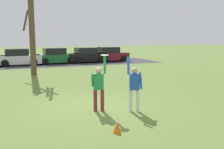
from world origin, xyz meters
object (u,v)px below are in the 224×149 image
(parked_car_black, at_px, (87,56))
(bare_tree_tall, at_px, (32,24))
(person_catcher, at_px, (99,85))
(parked_car_green, at_px, (56,56))
(person_defender, at_px, (134,85))
(frisbee_disc, at_px, (105,55))
(parked_car_maroon, at_px, (109,55))
(field_cone_orange, at_px, (117,127))
(parked_car_white, at_px, (18,58))

(parked_car_black, xyz_separation_m, bare_tree_tall, (-6.18, -6.99, 2.87))
(person_catcher, height_order, parked_car_green, person_catcher)
(person_defender, bearing_deg, frisbee_disc, -0.00)
(parked_car_maroon, height_order, field_cone_orange, parked_car_maroon)
(parked_car_white, distance_m, parked_car_green, 3.64)
(frisbee_disc, bearing_deg, person_defender, -24.69)
(bare_tree_tall, bearing_deg, parked_car_green, 67.91)
(frisbee_disc, relative_size, field_cone_orange, 0.88)
(parked_car_black, height_order, bare_tree_tall, bare_tree_tall)
(parked_car_green, relative_size, parked_car_maroon, 1.00)
(parked_car_black, distance_m, bare_tree_tall, 9.76)
(person_defender, distance_m, parked_car_white, 18.13)
(person_defender, xyz_separation_m, field_cone_orange, (-1.46, -1.70, -0.82))
(parked_car_maroon, bearing_deg, frisbee_disc, -114.68)
(frisbee_disc, bearing_deg, parked_car_green, 84.93)
(bare_tree_tall, bearing_deg, parked_car_maroon, 39.20)
(parked_car_black, bearing_deg, bare_tree_tall, -133.06)
(person_catcher, relative_size, frisbee_disc, 7.37)
(parked_car_white, relative_size, parked_car_maroon, 1.00)
(parked_car_white, height_order, parked_car_black, same)
(person_catcher, distance_m, field_cone_orange, 2.41)
(person_catcher, relative_size, parked_car_green, 0.50)
(frisbee_disc, relative_size, parked_car_green, 0.07)
(person_catcher, height_order, field_cone_orange, person_catcher)
(field_cone_orange, bearing_deg, parked_car_green, 84.12)
(person_catcher, relative_size, person_defender, 1.02)
(person_catcher, distance_m, frisbee_disc, 1.13)
(person_defender, relative_size, parked_car_maroon, 0.49)
(bare_tree_tall, height_order, field_cone_orange, bare_tree_tall)
(parked_car_black, distance_m, parked_car_maroon, 2.73)
(person_catcher, bearing_deg, person_defender, -0.00)
(person_catcher, distance_m, parked_car_maroon, 19.23)
(parked_car_green, bearing_deg, parked_car_maroon, -1.07)
(parked_car_green, height_order, bare_tree_tall, bare_tree_tall)
(frisbee_disc, xyz_separation_m, parked_car_white, (-2.07, 17.42, -1.37))
(person_catcher, distance_m, parked_car_white, 17.42)
(parked_car_white, bearing_deg, parked_car_maroon, 0.07)
(bare_tree_tall, bearing_deg, parked_car_white, 95.84)
(parked_car_black, bearing_deg, person_catcher, -107.77)
(parked_car_maroon, xyz_separation_m, bare_tree_tall, (-8.89, -7.25, 2.87))
(person_defender, bearing_deg, field_cone_orange, 74.07)
(person_defender, bearing_deg, parked_car_black, -77.41)
(bare_tree_tall, bearing_deg, frisbee_disc, -82.61)
(person_catcher, bearing_deg, parked_car_black, 98.53)
(bare_tree_tall, bearing_deg, field_cone_orange, -86.01)
(person_catcher, xyz_separation_m, bare_tree_tall, (-1.15, 10.35, 2.62))
(parked_car_white, height_order, bare_tree_tall, bare_tree_tall)
(person_catcher, height_order, parked_car_white, person_catcher)
(parked_car_white, bearing_deg, frisbee_disc, -84.84)
(field_cone_orange, bearing_deg, parked_car_maroon, 68.03)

